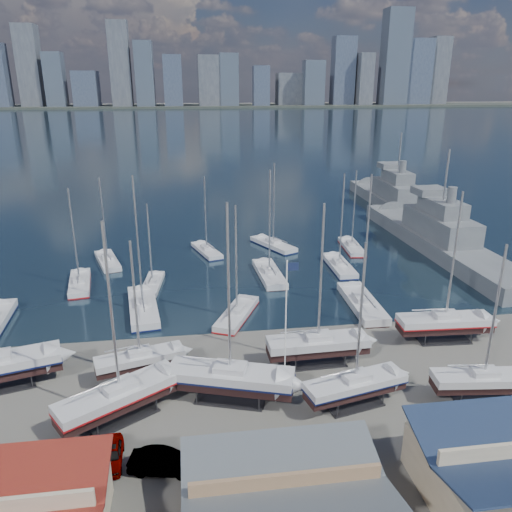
{
  "coord_description": "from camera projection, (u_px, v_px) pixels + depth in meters",
  "views": [
    {
      "loc": [
        -5.14,
        -49.39,
        26.14
      ],
      "look_at": [
        2.92,
        8.0,
        6.05
      ],
      "focal_mm": 35.0,
      "sensor_mm": 36.0,
      "label": 1
    }
  ],
  "objects": [
    {
      "name": "sailboat_moored_10",
      "position": [
        339.0,
        267.0,
        74.28
      ],
      "size": [
        2.79,
        9.96,
        14.89
      ],
      "rotation": [
        0.0,
        0.0,
        1.57
      ],
      "color": "black",
      "rests_on": "water"
    },
    {
      "name": "sailboat_moored_1",
      "position": [
        80.0,
        284.0,
        67.84
      ],
      "size": [
        4.03,
        9.76,
        14.15
      ],
      "rotation": [
        0.0,
        0.0,
        1.72
      ],
      "color": "black",
      "rests_on": "water"
    },
    {
      "name": "sailboat_cradle_1",
      "position": [
        120.0,
        396.0,
        40.51
      ],
      "size": [
        10.36,
        8.16,
        16.83
      ],
      "rotation": [
        0.0,
        0.0,
        0.58
      ],
      "color": "#2D2D33",
      "rests_on": "ground"
    },
    {
      "name": "ground",
      "position": [
        252.0,
        382.0,
        46.09
      ],
      "size": [
        1400.0,
        1400.0,
        0.0
      ],
      "primitive_type": "plane",
      "color": "#605E59",
      "rests_on": "ground"
    },
    {
      "name": "sailboat_moored_6",
      "position": [
        237.0,
        315.0,
        58.8
      ],
      "size": [
        6.4,
        9.72,
        14.18
      ],
      "rotation": [
        0.0,
        0.0,
        1.14
      ],
      "color": "black",
      "rests_on": "water"
    },
    {
      "name": "flagpole",
      "position": [
        287.0,
        315.0,
        43.62
      ],
      "size": [
        1.07,
        0.12,
        12.07
      ],
      "color": "white",
      "rests_on": "ground"
    },
    {
      "name": "car_a",
      "position": [
        111.0,
        455.0,
        36.11
      ],
      "size": [
        1.84,
        4.21,
        1.41
      ],
      "primitive_type": "imported",
      "rotation": [
        0.0,
        0.0,
        0.04
      ],
      "color": "gray",
      "rests_on": "ground"
    },
    {
      "name": "sailboat_moored_7",
      "position": [
        269.0,
        275.0,
        70.97
      ],
      "size": [
        3.53,
        10.77,
        16.04
      ],
      "rotation": [
        0.0,
        0.0,
        1.62
      ],
      "color": "black",
      "rests_on": "water"
    },
    {
      "name": "naval_ship_west",
      "position": [
        395.0,
        202.0,
        109.03
      ],
      "size": [
        7.73,
        43.74,
        17.93
      ],
      "rotation": [
        0.0,
        0.0,
        1.55
      ],
      "color": "slate",
      "rests_on": "water"
    },
    {
      "name": "sailboat_moored_3",
      "position": [
        143.0,
        309.0,
        60.36
      ],
      "size": [
        4.74,
        11.92,
        17.33
      ],
      "rotation": [
        0.0,
        0.0,
        1.7
      ],
      "color": "black",
      "rests_on": "water"
    },
    {
      "name": "sailboat_cradle_3",
      "position": [
        230.0,
        378.0,
        42.94
      ],
      "size": [
        11.39,
        6.34,
        17.61
      ],
      "rotation": [
        0.0,
        0.0,
        -0.32
      ],
      "color": "#2D2D33",
      "rests_on": "ground"
    },
    {
      "name": "sailboat_cradle_2",
      "position": [
        140.0,
        359.0,
        46.27
      ],
      "size": [
        8.43,
        4.36,
        13.45
      ],
      "rotation": [
        0.0,
        0.0,
        0.27
      ],
      "color": "#2D2D33",
      "rests_on": "ground"
    },
    {
      "name": "sailboat_moored_8",
      "position": [
        273.0,
        245.0,
        84.01
      ],
      "size": [
        6.93,
        10.08,
        14.8
      ],
      "rotation": [
        0.0,
        0.0,
        2.04
      ],
      "color": "black",
      "rests_on": "water"
    },
    {
      "name": "skyline",
      "position": [
        179.0,
        71.0,
        559.76
      ],
      "size": [
        639.14,
        43.8,
        107.69
      ],
      "color": "#475166",
      "rests_on": "far_shore"
    },
    {
      "name": "far_shore",
      "position": [
        187.0,
        106.0,
        579.07
      ],
      "size": [
        1400.0,
        80.0,
        2.2
      ],
      "primitive_type": "cube",
      "color": "#2D332D",
      "rests_on": "ground"
    },
    {
      "name": "sailboat_cradle_4",
      "position": [
        318.0,
        344.0,
        48.58
      ],
      "size": [
        9.98,
        3.07,
        16.15
      ],
      "rotation": [
        0.0,
        0.0,
        0.03
      ],
      "color": "#2D2D33",
      "rests_on": "ground"
    },
    {
      "name": "shed_grey",
      "position": [
        286.0,
        499.0,
        30.42
      ],
      "size": [
        12.6,
        8.4,
        4.17
      ],
      "color": "#8C6B4C",
      "rests_on": "ground"
    },
    {
      "name": "sailboat_cradle_7",
      "position": [
        483.0,
        380.0,
        42.89
      ],
      "size": [
        8.88,
        3.37,
        14.28
      ],
      "rotation": [
        0.0,
        0.0,
        -0.11
      ],
      "color": "#2D2D33",
      "rests_on": "ground"
    },
    {
      "name": "sailboat_moored_11",
      "position": [
        352.0,
        248.0,
        82.92
      ],
      "size": [
        3.17,
        9.34,
        13.74
      ],
      "rotation": [
        0.0,
        0.0,
        1.51
      ],
      "color": "black",
      "rests_on": "water"
    },
    {
      "name": "sailboat_moored_2",
      "position": [
        108.0,
        262.0,
        76.29
      ],
      "size": [
        5.18,
        9.55,
        13.89
      ],
      "rotation": [
        0.0,
        0.0,
        1.87
      ],
      "color": "black",
      "rests_on": "water"
    },
    {
      "name": "car_b",
      "position": [
        163.0,
        462.0,
        35.26
      ],
      "size": [
        5.13,
        2.68,
        1.61
      ],
      "primitive_type": "imported",
      "rotation": [
        0.0,
        0.0,
        1.36
      ],
      "color": "gray",
      "rests_on": "ground"
    },
    {
      "name": "naval_ship_east",
      "position": [
        438.0,
        240.0,
        82.35
      ],
      "size": [
        8.37,
        45.15,
        18.05
      ],
      "rotation": [
        0.0,
        0.0,
        1.6
      ],
      "color": "slate",
      "rests_on": "water"
    },
    {
      "name": "sailboat_cradle_6",
      "position": [
        445.0,
        323.0,
        53.0
      ],
      "size": [
        10.17,
        3.27,
        16.23
      ],
      "rotation": [
        0.0,
        0.0,
        -0.05
      ],
      "color": "#2D2D33",
      "rests_on": "ground"
    },
    {
      "name": "sailboat_moored_9",
      "position": [
        362.0,
        305.0,
        61.52
      ],
      "size": [
        3.43,
        11.49,
        17.26
      ],
      "rotation": [
        0.0,
        0.0,
        1.55
      ],
      "color": "black",
      "rests_on": "water"
    },
    {
      "name": "sailboat_moored_4",
      "position": [
        153.0,
        284.0,
        67.65
      ],
      "size": [
        3.06,
        8.18,
        12.07
      ],
      "rotation": [
        0.0,
        0.0,
        1.47
      ],
      "color": "black",
      "rests_on": "water"
    },
    {
      "name": "sailboat_cradle_5",
      "position": [
        355.0,
        385.0,
        42.19
      ],
      "size": [
        9.34,
        4.54,
        14.65
      ],
      "rotation": [
        0.0,
        0.0,
        0.23
      ],
      "color": "#2D2D33",
      "rests_on": "ground"
    },
    {
      "name": "car_d",
      "position": [
        349.0,
        462.0,
        35.28
      ],
      "size": [
        2.88,
        5.82,
        1.62
      ],
      "primitive_type": "imported",
      "rotation": [
        0.0,
        0.0,
        0.11
      ],
      "color": "gray",
      "rests_on": "ground"
    },
    {
      "name": "car_c",
      "position": [
        267.0,
        456.0,
        36.04
      ],
      "size": [
        3.17,
        5.23,
        1.36
      ],
      "primitive_type": "imported",
      "rotation": [
        0.0,
        0.0,
        -0.2
      ],
      "color": "gray",
      "rests_on": "ground"
    },
    {
      "name": "sailboat_moored_5",
      "position": [
        207.0,
        251.0,
        81.08
      ],
      "size": [
        5.01,
        9.09,
        13.1
      ],
      "rotation": [
        0.0,
        0.0,
        1.88
      ],
      "color": "black",
      "rests_on": "water"
    },
    {
      "name": "water",
      "position": [
        192.0,
        125.0,
        336.2
      ],
      "size": [
        1400.0,
        600.0,
        0.4
      ],
      "primitive_type": "cube",
      "color": "#1B303F",
      "rests_on": "ground"
    }
  ]
}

